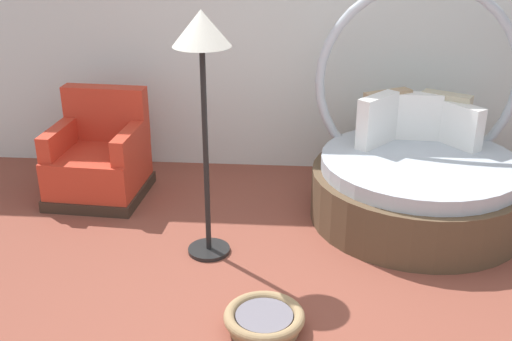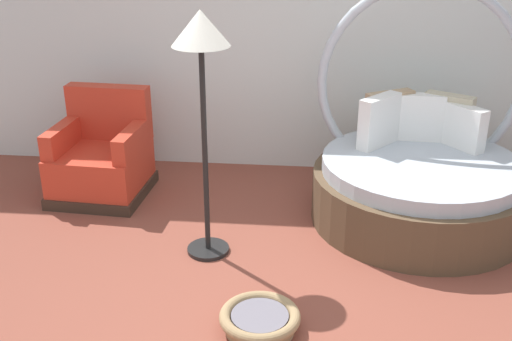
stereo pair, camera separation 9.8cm
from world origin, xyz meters
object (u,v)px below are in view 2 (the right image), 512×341
red_armchair (102,159)px  floor_lamp (201,53)px  pet_basket (260,320)px  round_daybed (419,174)px

red_armchair → floor_lamp: size_ratio=0.52×
pet_basket → floor_lamp: 1.78m
pet_basket → red_armchair: bearing=130.8°
red_armchair → pet_basket: bearing=-49.2°
floor_lamp → round_daybed: bearing=24.4°
round_daybed → floor_lamp: 2.14m
round_daybed → red_armchair: bearing=176.0°
pet_basket → floor_lamp: bearing=118.0°
pet_basket → floor_lamp: floor_lamp is taller
round_daybed → red_armchair: (-2.77, 0.20, -0.06)m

